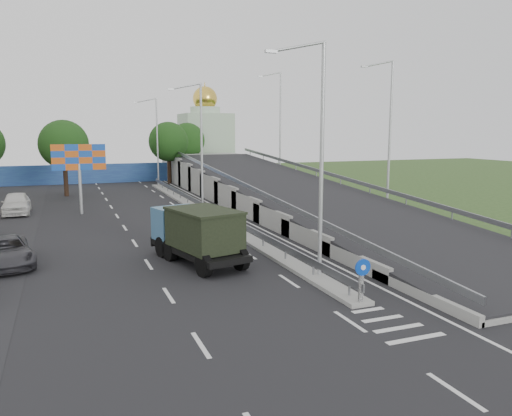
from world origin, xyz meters
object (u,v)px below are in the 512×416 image
lamp_post_far (156,137)px  billboard (79,161)px  lamp_post_mid (199,140)px  dump_truck (196,232)px  sign_bollard (362,280)px  parked_car_c (6,252)px  lamp_post_near (318,148)px  parked_car_e (16,203)px  church (206,139)px

lamp_post_far → billboard: 20.24m
lamp_post_mid → dump_truck: (-4.25, -15.36, -4.26)m
sign_bollard → lamp_post_mid: size_ratio=0.17×
sign_bollard → parked_car_c: (-13.01, 11.16, -0.33)m
lamp_post_mid → billboard: lamp_post_mid is taller
lamp_post_near → lamp_post_mid: same height
lamp_post_near → parked_car_c: size_ratio=2.00×
billboard → parked_car_c: bearing=-105.3°
dump_truck → parked_car_c: 9.31m
parked_car_e → parked_car_c: bearing=-88.4°
lamp_post_near → parked_car_e: (-13.90, 24.00, -4.95)m
sign_bollard → lamp_post_near: bearing=88.4°
lamp_post_near → sign_bollard: bearing=-91.6°
lamp_post_near → dump_truck: size_ratio=1.50×
lamp_post_mid → lamp_post_far: size_ratio=1.00×
lamp_post_far → dump_truck: lamp_post_far is taller
lamp_post_mid → dump_truck: size_ratio=1.50×
sign_bollard → dump_truck: dump_truck is taller
lamp_post_near → church: church is taller
parked_car_c → dump_truck: bearing=-26.9°
lamp_post_mid → dump_truck: lamp_post_mid is taller
church → parked_car_e: bearing=-128.4°
lamp_post_near → lamp_post_far: bearing=90.0°
lamp_post_near → lamp_post_mid: size_ratio=1.00×
lamp_post_near → billboard: bearing=112.5°
dump_truck → parked_car_e: bearing=102.5°
lamp_post_far → church: size_ratio=0.73×
church → parked_car_e: size_ratio=2.73×
parked_car_e → lamp_post_far: bearing=47.9°
parked_car_c → lamp_post_far: bearing=58.1°
dump_truck → parked_car_c: dump_truck is taller
billboard → dump_truck: billboard is taller
sign_bollard → billboard: billboard is taller
sign_bollard → parked_car_e: sign_bollard is taller
sign_bollard → lamp_post_mid: bearing=89.7°
church → dump_truck: (-14.14, -49.36, -3.76)m
sign_bollard → lamp_post_near: (0.11, 3.83, 4.77)m
lamp_post_mid → church: church is taller
lamp_post_near → lamp_post_mid: bearing=90.0°
billboard → parked_car_c: 15.60m
church → parked_car_c: (-23.01, -46.67, -4.61)m
lamp_post_near → lamp_post_mid: (0.00, 20.00, 0.00)m
lamp_post_far → lamp_post_near: bearing=-90.0°
church → lamp_post_far: bearing=-125.2°
sign_bollard → lamp_post_near: size_ratio=0.17×
dump_truck → church: bearing=60.0°
sign_bollard → lamp_post_near: lamp_post_near is taller
billboard → parked_car_e: (-4.79, 2.00, -3.32)m
lamp_post_far → parked_car_c: size_ratio=2.00×
lamp_post_near → lamp_post_far: size_ratio=1.00×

